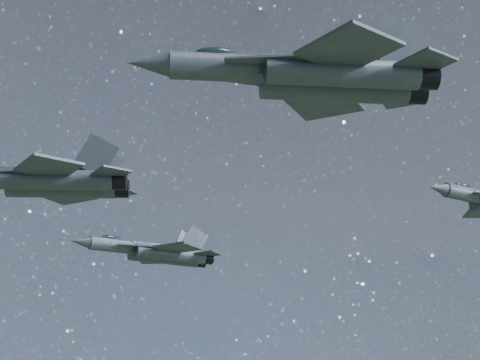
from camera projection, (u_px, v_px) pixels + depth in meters
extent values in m
cube|color=#32393F|center=(54.00, 178.00, 68.06)|extent=(9.22, 3.03, 1.44)
cylinder|color=#32393F|center=(57.00, 180.00, 66.87)|extent=(9.45, 3.13, 1.73)
cylinder|color=#32393F|center=(61.00, 188.00, 68.97)|extent=(9.45, 3.13, 1.73)
cylinder|color=black|center=(118.00, 181.00, 67.08)|extent=(1.67, 1.80, 1.59)
cylinder|color=black|center=(121.00, 189.00, 69.19)|extent=(1.67, 1.80, 1.59)
cube|color=#32393F|center=(5.00, 173.00, 66.46)|extent=(5.83, 3.10, 0.13)
cube|color=#32393F|center=(13.00, 184.00, 69.29)|extent=(5.80, 1.44, 0.13)
cube|color=#32393F|center=(49.00, 167.00, 64.41)|extent=(5.74, 6.03, 0.22)
cube|color=#32393F|center=(64.00, 194.00, 71.56)|extent=(6.29, 6.35, 0.22)
cube|color=#32393F|center=(111.00, 173.00, 65.77)|extent=(3.37, 3.50, 0.17)
cube|color=#32393F|center=(117.00, 191.00, 70.60)|extent=(3.72, 3.75, 0.17)
cube|color=#32393F|center=(96.00, 156.00, 67.39)|extent=(3.78, 1.07, 3.94)
cube|color=#32393F|center=(100.00, 166.00, 70.02)|extent=(3.86, 0.64, 3.94)
cylinder|color=#32393F|center=(121.00, 246.00, 86.62)|extent=(7.23, 3.47, 1.50)
cone|color=#32393F|center=(80.00, 241.00, 84.56)|extent=(2.59, 1.95, 1.34)
ellipsoid|color=black|center=(112.00, 239.00, 86.33)|extent=(2.48, 1.62, 0.74)
cube|color=#32393F|center=(164.00, 251.00, 88.83)|extent=(7.95, 3.64, 1.25)
cylinder|color=#32393F|center=(171.00, 254.00, 88.07)|extent=(8.15, 3.75, 1.50)
cylinder|color=#32393F|center=(164.00, 257.00, 89.68)|extent=(8.15, 3.75, 1.50)
cylinder|color=black|center=(207.00, 258.00, 90.04)|extent=(1.59, 1.68, 1.38)
cylinder|color=black|center=(199.00, 261.00, 91.65)|extent=(1.59, 1.68, 1.38)
cube|color=#32393F|center=(141.00, 247.00, 86.27)|extent=(5.07, 1.54, 0.12)
cube|color=#32393F|center=(132.00, 251.00, 88.44)|extent=(4.91, 3.25, 0.12)
cube|color=#32393F|center=(177.00, 248.00, 86.11)|extent=(5.51, 5.46, 0.19)
cube|color=#32393F|center=(154.00, 259.00, 91.58)|extent=(4.61, 4.95, 0.19)
cube|color=#32393F|center=(208.00, 254.00, 88.88)|extent=(3.26, 3.25, 0.14)
cube|color=#32393F|center=(192.00, 261.00, 92.58)|extent=(2.70, 2.84, 0.14)
cube|color=#32393F|center=(195.00, 240.00, 89.67)|extent=(3.30, 0.84, 3.42)
cube|color=#32393F|center=(186.00, 245.00, 91.69)|extent=(3.16, 1.36, 3.42)
cylinder|color=#32393F|center=(238.00, 68.00, 49.31)|extent=(8.47, 2.55, 1.76)
cone|color=#32393F|center=(149.00, 64.00, 48.78)|extent=(2.84, 1.83, 1.58)
ellipsoid|color=black|center=(216.00, 55.00, 49.44)|extent=(2.78, 1.44, 0.87)
cube|color=#32393F|center=(331.00, 73.00, 49.85)|extent=(9.36, 2.57, 1.46)
cylinder|color=#32393F|center=(342.00, 73.00, 48.68)|extent=(9.59, 2.66, 1.76)
cylinder|color=#32393F|center=(335.00, 88.00, 50.81)|extent=(9.59, 2.66, 1.76)
cylinder|color=black|center=(425.00, 77.00, 49.18)|extent=(1.61, 1.76, 1.62)
cylinder|color=black|center=(414.00, 92.00, 51.31)|extent=(1.61, 1.76, 1.62)
cube|color=#32393F|center=(274.00, 60.00, 48.02)|extent=(5.97, 2.85, 0.14)
cube|color=#32393F|center=(267.00, 82.00, 50.90)|extent=(5.95, 1.79, 0.14)
cube|color=#32393F|center=(349.00, 49.00, 46.17)|extent=(5.99, 6.24, 0.23)
cube|color=#32393F|center=(323.00, 102.00, 53.41)|extent=(6.34, 6.45, 0.23)
cube|color=#32393F|center=(426.00, 62.00, 47.82)|extent=(3.52, 3.64, 0.17)
cube|color=#32393F|center=(400.00, 97.00, 52.72)|extent=(3.74, 3.80, 0.17)
cube|color=#32393F|center=(394.00, 42.00, 49.39)|extent=(3.88, 0.87, 4.01)
cube|color=#32393F|center=(382.00, 62.00, 52.05)|extent=(3.93, 0.60, 4.01)
cylinder|color=#32393F|center=(471.00, 195.00, 76.85)|extent=(6.78, 3.51, 1.41)
cone|color=#32393F|center=(438.00, 188.00, 74.77)|extent=(2.46, 1.90, 1.26)
ellipsoid|color=black|center=(462.00, 187.00, 76.54)|extent=(2.34, 1.60, 0.70)
cube|color=#32393F|center=(474.00, 202.00, 78.60)|extent=(4.56, 3.21, 0.11)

